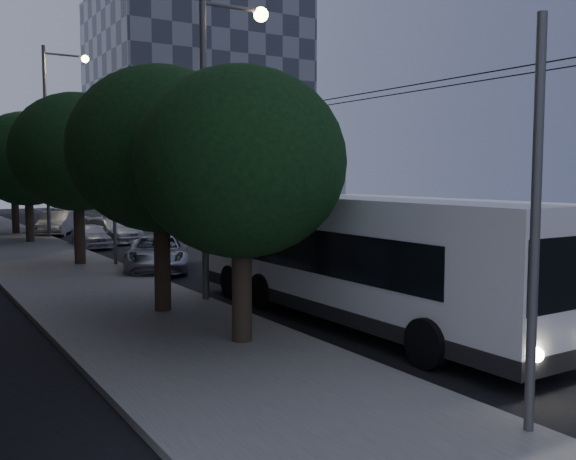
{
  "coord_description": "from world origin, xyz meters",
  "views": [
    {
      "loc": [
        -12.9,
        -15.77,
        3.81
      ],
      "look_at": [
        -1.56,
        2.66,
        1.91
      ],
      "focal_mm": 40.0,
      "sensor_mm": 36.0,
      "label": 1
    }
  ],
  "objects_px": {
    "car_white_d": "(68,218)",
    "streetlamp_near": "(216,116)",
    "car_white_a": "(91,236)",
    "car_white_c": "(57,223)",
    "trolleybus": "(352,255)",
    "streetlamp_far": "(53,125)",
    "car_white_b": "(110,230)",
    "pickup_silver": "(158,253)"
  },
  "relations": [
    {
      "from": "pickup_silver",
      "to": "car_white_a",
      "type": "bearing_deg",
      "value": 113.21
    },
    {
      "from": "car_white_d",
      "to": "streetlamp_near",
      "type": "height_order",
      "value": "streetlamp_near"
    },
    {
      "from": "car_white_a",
      "to": "car_white_b",
      "type": "distance_m",
      "value": 2.63
    },
    {
      "from": "trolleybus",
      "to": "car_white_b",
      "type": "bearing_deg",
      "value": 88.82
    },
    {
      "from": "trolleybus",
      "to": "streetlamp_far",
      "type": "relative_size",
      "value": 1.13
    },
    {
      "from": "car_white_d",
      "to": "streetlamp_near",
      "type": "bearing_deg",
      "value": -114.12
    },
    {
      "from": "car_white_c",
      "to": "trolleybus",
      "type": "bearing_deg",
      "value": -62.93
    },
    {
      "from": "car_white_a",
      "to": "car_white_c",
      "type": "relative_size",
      "value": 0.84
    },
    {
      "from": "car_white_c",
      "to": "streetlamp_near",
      "type": "height_order",
      "value": "streetlamp_near"
    },
    {
      "from": "car_white_a",
      "to": "car_white_d",
      "type": "height_order",
      "value": "car_white_d"
    },
    {
      "from": "pickup_silver",
      "to": "car_white_b",
      "type": "bearing_deg",
      "value": 104.97
    },
    {
      "from": "pickup_silver",
      "to": "car_white_b",
      "type": "distance_m",
      "value": 11.44
    },
    {
      "from": "car_white_a",
      "to": "car_white_c",
      "type": "bearing_deg",
      "value": 91.13
    },
    {
      "from": "pickup_silver",
      "to": "car_white_d",
      "type": "xyz_separation_m",
      "value": [
        1.42,
        21.53,
        0.08
      ]
    },
    {
      "from": "car_white_b",
      "to": "car_white_c",
      "type": "bearing_deg",
      "value": 87.69
    },
    {
      "from": "car_white_d",
      "to": "streetlamp_far",
      "type": "relative_size",
      "value": 0.42
    },
    {
      "from": "car_white_a",
      "to": "streetlamp_far",
      "type": "height_order",
      "value": "streetlamp_far"
    },
    {
      "from": "streetlamp_far",
      "to": "pickup_silver",
      "type": "bearing_deg",
      "value": -87.55
    },
    {
      "from": "trolleybus",
      "to": "streetlamp_near",
      "type": "distance_m",
      "value": 5.82
    },
    {
      "from": "pickup_silver",
      "to": "car_white_a",
      "type": "distance_m",
      "value": 9.26
    },
    {
      "from": "streetlamp_near",
      "to": "streetlamp_far",
      "type": "relative_size",
      "value": 0.81
    },
    {
      "from": "pickup_silver",
      "to": "trolleybus",
      "type": "bearing_deg",
      "value": -61.57
    },
    {
      "from": "trolleybus",
      "to": "car_white_a",
      "type": "height_order",
      "value": "trolleybus"
    },
    {
      "from": "pickup_silver",
      "to": "car_white_d",
      "type": "height_order",
      "value": "car_white_d"
    },
    {
      "from": "car_white_a",
      "to": "streetlamp_far",
      "type": "distance_m",
      "value": 8.47
    },
    {
      "from": "car_white_a",
      "to": "car_white_d",
      "type": "xyz_separation_m",
      "value": [
        1.6,
        12.26,
        0.15
      ]
    },
    {
      "from": "car_white_d",
      "to": "car_white_c",
      "type": "bearing_deg",
      "value": -131.51
    },
    {
      "from": "car_white_b",
      "to": "car_white_d",
      "type": "distance_m",
      "value": 10.18
    },
    {
      "from": "car_white_b",
      "to": "trolleybus",
      "type": "bearing_deg",
      "value": -107.44
    },
    {
      "from": "car_white_b",
      "to": "streetlamp_far",
      "type": "relative_size",
      "value": 0.42
    },
    {
      "from": "car_white_c",
      "to": "car_white_a",
      "type": "bearing_deg",
      "value": -65.74
    },
    {
      "from": "streetlamp_near",
      "to": "trolleybus",
      "type": "bearing_deg",
      "value": -64.74
    },
    {
      "from": "pickup_silver",
      "to": "streetlamp_near",
      "type": "bearing_deg",
      "value": -73.49
    },
    {
      "from": "streetlamp_near",
      "to": "car_white_c",
      "type": "bearing_deg",
      "value": 88.83
    },
    {
      "from": "car_white_c",
      "to": "car_white_d",
      "type": "xyz_separation_m",
      "value": [
        1.6,
        4.04,
        0.05
      ]
    },
    {
      "from": "trolleybus",
      "to": "pickup_silver",
      "type": "relative_size",
      "value": 2.48
    },
    {
      "from": "car_white_a",
      "to": "car_white_b",
      "type": "relative_size",
      "value": 0.8
    },
    {
      "from": "trolleybus",
      "to": "car_white_a",
      "type": "xyz_separation_m",
      "value": [
        -1.4,
        20.25,
        -1.09
      ]
    },
    {
      "from": "car_white_c",
      "to": "streetlamp_far",
      "type": "xyz_separation_m",
      "value": [
        -0.47,
        -2.29,
        5.92
      ]
    },
    {
      "from": "trolleybus",
      "to": "streetlamp_near",
      "type": "relative_size",
      "value": 1.4
    },
    {
      "from": "pickup_silver",
      "to": "car_white_b",
      "type": "height_order",
      "value": "pickup_silver"
    },
    {
      "from": "car_white_b",
      "to": "streetlamp_near",
      "type": "height_order",
      "value": "streetlamp_near"
    }
  ]
}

